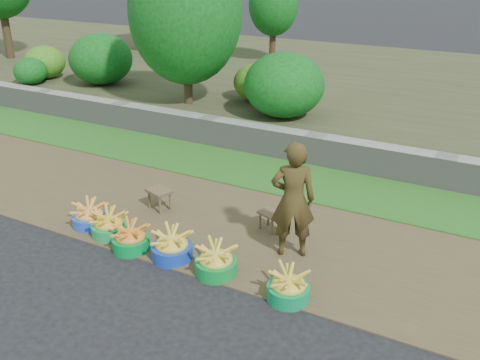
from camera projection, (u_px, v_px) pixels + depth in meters
The scene contains 14 objects.
ground_plane at pixel (191, 276), 6.40m from camera, with size 120.00×120.00×0.00m, color black.
dirt_shoulder at pixel (240, 231), 7.40m from camera, with size 80.00×2.50×0.02m, color #4F4229.
grass_verge at pixel (296, 179), 9.01m from camera, with size 80.00×1.50×0.04m, color #27651E.
retaining_wall at pixel (315, 149), 9.59m from camera, with size 80.00×0.35×0.55m, color gray.
earth_bank at pixel (384, 91), 13.56m from camera, with size 80.00×10.00×0.50m, color #3A3E23.
basin_a at pixel (90, 216), 7.47m from camera, with size 0.49×0.49×0.37m.
basin_b at pixel (109, 225), 7.22m from camera, with size 0.49×0.49×0.37m.
basin_c at pixel (131, 238), 6.90m from camera, with size 0.49×0.49×0.36m.
basin_d at pixel (172, 246), 6.69m from camera, with size 0.52×0.52×0.39m.
basin_e at pixel (216, 261), 6.38m from camera, with size 0.51×0.51×0.38m.
basin_f at pixel (288, 287), 5.92m from camera, with size 0.48×0.48×0.36m.
stool_left at pixel (159, 194), 7.89m from camera, with size 0.42×0.37×0.31m.
stool_right at pixel (270, 216), 7.32m from camera, with size 0.37×0.32×0.27m.
vendor_woman at pixel (293, 200), 6.54m from camera, with size 0.55×0.36×1.51m, color black.
Camera 1 is at (3.07, -4.48, 3.63)m, focal length 40.00 mm.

